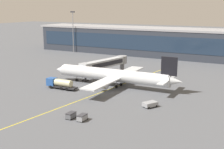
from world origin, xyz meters
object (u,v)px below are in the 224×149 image
at_px(fuel_tanker, 60,83).
at_px(baggage_cart_1, 82,117).
at_px(main_airliner, 113,75).
at_px(baggage_cart_0, 71,115).
at_px(pushback_tug, 150,104).

bearing_deg(fuel_tanker, baggage_cart_1, -42.30).
relative_size(main_airliner, baggage_cart_1, 17.40).
relative_size(fuel_tanker, baggage_cart_0, 4.03).
height_order(pushback_tug, baggage_cart_0, baggage_cart_0).
bearing_deg(main_airliner, fuel_tanker, -141.43).
relative_size(main_airliner, baggage_cart_0, 17.40).
height_order(fuel_tanker, baggage_cart_0, fuel_tanker).
bearing_deg(main_airliner, baggage_cart_1, -74.51).
distance_m(main_airliner, baggage_cart_1, 32.74).
bearing_deg(pushback_tug, baggage_cart_0, -128.47).
bearing_deg(baggage_cart_1, fuel_tanker, 137.70).
bearing_deg(main_airliner, baggage_cart_0, -80.08).
bearing_deg(fuel_tanker, main_airliner, 38.57).
distance_m(baggage_cart_0, baggage_cart_1, 3.20).
xyz_separation_m(main_airliner, pushback_tug, (18.92, -14.60, -2.99)).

